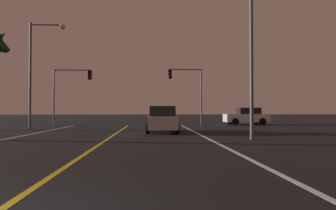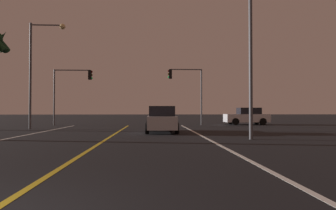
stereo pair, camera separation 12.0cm
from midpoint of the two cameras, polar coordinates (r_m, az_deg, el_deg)
lane_edge_right at (r=13.03m, az=9.29°, el=-7.32°), size 0.16×30.42×0.01m
lane_center_divider at (r=12.91m, az=-13.28°, el=-7.37°), size 0.16×30.42×0.01m
car_lead_same_lane at (r=19.14m, az=-1.38°, el=-2.87°), size 2.02×4.30×1.70m
car_crossing_side at (r=30.53m, az=14.90°, el=-2.15°), size 4.30×2.02×1.70m
traffic_light_near_right at (r=28.65m, az=3.22°, el=4.23°), size 3.36×0.36×5.46m
traffic_light_near_left at (r=29.43m, az=-18.10°, el=3.98°), size 3.67×0.36×5.32m
street_lamp_right_near at (r=15.29m, az=13.52°, el=12.31°), size 2.50×0.44×7.73m
street_lamp_left_mid at (r=24.97m, az=-23.92°, el=7.79°), size 2.72×0.44×8.20m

